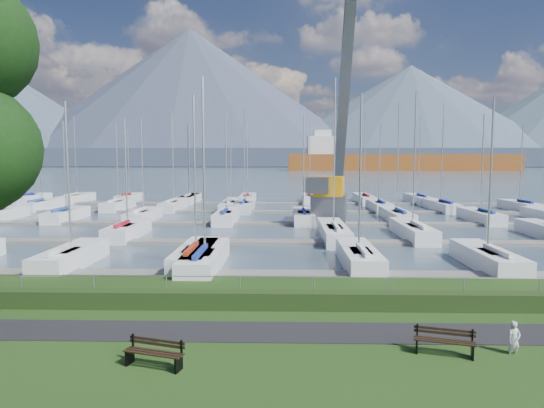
{
  "coord_description": "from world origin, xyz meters",
  "views": [
    {
      "loc": [
        0.79,
        -19.18,
        6.01
      ],
      "look_at": [
        0.0,
        12.0,
        3.0
      ],
      "focal_mm": 32.0,
      "sensor_mm": 36.0,
      "label": 1
    }
  ],
  "objects_px": {
    "bench_right": "(444,341)",
    "person": "(514,335)",
    "crane": "(333,164)",
    "bench_left": "(154,353)"
  },
  "relations": [
    {
      "from": "bench_right",
      "to": "person",
      "type": "height_order",
      "value": "person"
    },
    {
      "from": "bench_right",
      "to": "crane",
      "type": "relative_size",
      "value": 0.08
    },
    {
      "from": "bench_right",
      "to": "bench_left",
      "type": "bearing_deg",
      "value": -156.83
    },
    {
      "from": "person",
      "to": "bench_right",
      "type": "bearing_deg",
      "value": 165.54
    },
    {
      "from": "person",
      "to": "crane",
      "type": "relative_size",
      "value": 0.05
    },
    {
      "from": "crane",
      "to": "bench_right",
      "type": "bearing_deg",
      "value": -79.33
    },
    {
      "from": "bench_left",
      "to": "bench_right",
      "type": "height_order",
      "value": "same"
    },
    {
      "from": "bench_left",
      "to": "person",
      "type": "distance_m",
      "value": 10.84
    },
    {
      "from": "crane",
      "to": "bench_left",
      "type": "bearing_deg",
      "value": -93.7
    },
    {
      "from": "bench_right",
      "to": "person",
      "type": "distance_m",
      "value": 2.16
    }
  ]
}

